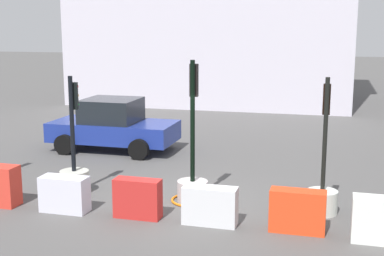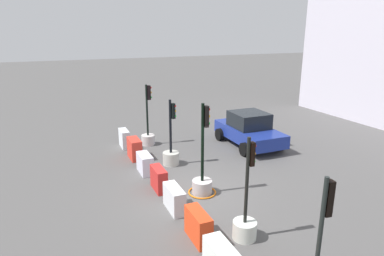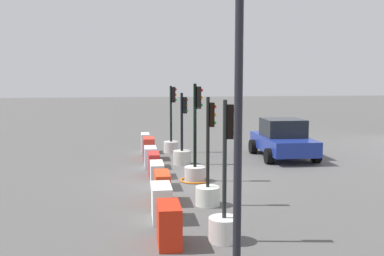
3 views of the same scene
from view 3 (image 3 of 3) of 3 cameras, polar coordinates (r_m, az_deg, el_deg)
name	(u,v)px [view 3 (image 3 of 3)]	position (r m, az deg, el deg)	size (l,w,h in m)	color
ground_plane	(184,180)	(15.65, -1.00, -6.53)	(120.00, 120.00, 0.00)	#514F4E
traffic_light_0	(171,140)	(21.23, -2.58, -1.44)	(0.68, 0.68, 3.07)	beige
traffic_light_1	(182,152)	(18.36, -1.24, -2.95)	(0.71, 0.71, 2.86)	#B7B6AB
traffic_light_2	(195,166)	(15.49, 0.40, -4.69)	(1.00, 1.00, 3.28)	#B7AEAE
traffic_light_3	(208,187)	(12.66, 1.99, -7.34)	(0.67, 0.67, 2.97)	silver
traffic_light_4	(225,217)	(10.03, 4.06, -10.98)	(0.67, 0.67, 3.04)	silver
construction_barrier_0	(145,143)	(21.26, -5.82, -1.87)	(1.01, 0.38, 0.88)	silver
construction_barrier_1	(149,148)	(19.56, -5.39, -2.54)	(1.07, 0.48, 0.92)	red
construction_barrier_2	(150,157)	(17.88, -5.18, -3.62)	(1.06, 0.47, 0.79)	silver
construction_barrier_3	(154,165)	(16.22, -4.74, -4.57)	(1.01, 0.38, 0.84)	red
construction_barrier_4	(157,175)	(14.69, -4.38, -5.84)	(1.12, 0.42, 0.79)	silver
construction_barrier_5	(162,187)	(12.97, -3.71, -7.38)	(1.10, 0.42, 0.85)	red
construction_barrier_6	(162,202)	(11.47, -3.80, -9.21)	(1.05, 0.49, 0.87)	white
construction_barrier_7	(169,224)	(9.84, -2.88, -11.88)	(1.03, 0.49, 0.88)	red
car_blue_estate	(283,139)	(20.15, 11.23, -1.37)	(4.06, 2.32, 1.68)	navy
street_lamp_post	(239,37)	(8.06, 5.88, 11.15)	(0.36, 0.36, 7.03)	black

